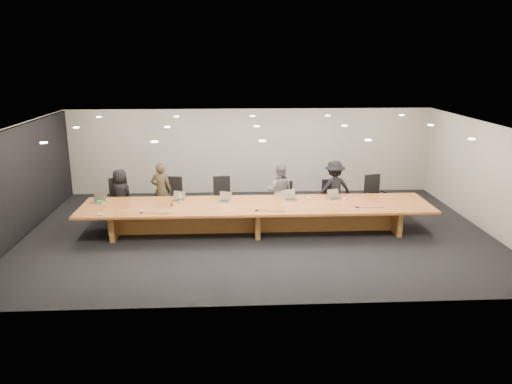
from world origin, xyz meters
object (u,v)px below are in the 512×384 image
laptop_a (97,197)px  av_box (101,214)px  chair_mid_left (223,197)px  amber_mug (172,205)px  chair_far_right (376,195)px  laptop_d (291,195)px  water_bottle (180,199)px  mic_right (357,207)px  laptop_b (177,196)px  chair_far_left (120,200)px  chair_mid_right (285,199)px  mic_left (141,212)px  paper_cup_near (309,199)px  laptop_e (335,194)px  laptop_c (224,197)px  person_b (161,191)px  mic_center (257,210)px  person_c (280,191)px  person_a (121,195)px  chair_right (330,199)px  paper_cup_far (344,199)px  chair_left (172,198)px  conference_table (257,213)px  person_d (334,189)px

laptop_a → av_box: size_ratio=1.97×
chair_mid_left → amber_mug: 1.90m
chair_far_right → laptop_d: chair_far_right is taller
water_bottle → laptop_a: bearing=175.2°
water_bottle → mic_right: (4.51, -0.58, -0.11)m
chair_far_right → laptop_b: bearing=170.9°
chair_far_left → laptop_b: size_ratio=3.67×
chair_far_left → chair_mid_right: (4.61, 0.10, -0.09)m
mic_left → mic_right: mic_right is taller
chair_mid_right → laptop_d: size_ratio=2.86×
water_bottle → paper_cup_near: water_bottle is taller
chair_mid_left → laptop_e: bearing=-22.9°
laptop_b → paper_cup_near: bearing=17.5°
laptop_b → water_bottle: (0.09, -0.22, -0.00)m
laptop_c → water_bottle: 1.14m
laptop_b → amber_mug: bearing=-83.7°
chair_mid_right → person_b: person_b is taller
water_bottle → mic_center: water_bottle is taller
amber_mug → mic_center: size_ratio=0.74×
person_c → av_box: (-4.53, -1.92, -0.01)m
person_a → chair_mid_left: bearing=-157.4°
laptop_c → mic_left: 2.19m
chair_mid_right → chair_right: size_ratio=0.97×
chair_mid_left → water_bottle: chair_mid_left is taller
amber_mug → paper_cup_far: bearing=2.9°
chair_left → laptop_a: 2.08m
laptop_d → mic_right: size_ratio=3.07×
laptop_b → amber_mug: (-0.11, -0.45, -0.08)m
mic_left → chair_far_right: bearing=15.9°
person_b → laptop_b: (0.54, -0.87, 0.07)m
laptop_b → laptop_c: same height
chair_mid_right → person_a: (-4.60, 0.00, 0.21)m
chair_mid_right → person_b: (-3.47, 0.01, 0.30)m
paper_cup_near → mic_left: 4.34m
chair_left → av_box: (-1.48, -2.00, 0.18)m
amber_mug → laptop_c: bearing=14.0°
chair_mid_left → paper_cup_near: (2.30, -1.06, 0.21)m
laptop_b → av_box: 2.05m
laptop_e → laptop_c: bearing=164.4°
conference_table → person_c: person_c is taller
laptop_a → mic_center: (4.12, -0.91, -0.13)m
chair_mid_right → mic_left: 4.16m
person_b → water_bottle: bearing=128.1°
av_box → person_b: bearing=64.0°
chair_mid_left → person_d: (3.17, -0.13, 0.23)m
chair_far_left → chair_mid_left: bearing=-14.4°
chair_right → mic_right: (0.37, -1.60, 0.23)m
chair_right → person_c: bearing=-179.3°
conference_table → chair_far_left: chair_far_left is taller
laptop_e → paper_cup_near: bearing=170.5°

